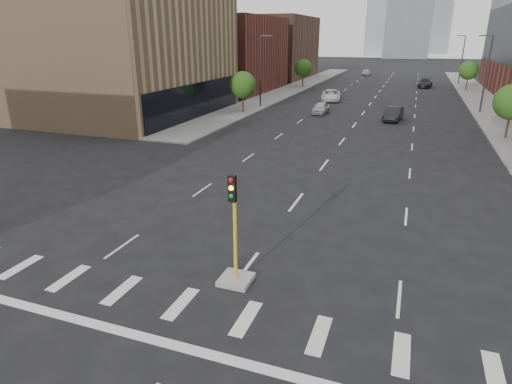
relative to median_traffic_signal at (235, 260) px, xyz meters
The scene contains 19 objects.
sidewalk_left_far 66.75m from the median_traffic_signal, 102.99° to the left, with size 5.00×92.00×0.15m, color gray.
sidewalk_right_far 66.75m from the median_traffic_signal, 77.01° to the left, with size 5.00×92.00×0.15m, color gray.
building_left_mid 41.90m from the median_traffic_signal, 131.55° to the left, with size 20.00×24.00×14.00m, color tan.
building_left_far_a 63.52m from the median_traffic_signal, 115.74° to the left, with size 20.00×22.00×12.00m, color brown.
building_left_far_b 87.64m from the median_traffic_signal, 108.32° to the left, with size 20.00×24.00×13.00m, color brown.
tower_mid 192.19m from the median_traffic_signal, 90.00° to the left, with size 18.00×18.00×44.00m, color slate.
median_traffic_signal is the anchor object (origin of this frame).
streetlight_right_a 48.12m from the median_traffic_signal, 73.76° to the left, with size 1.60×0.22×9.07m.
streetlight_right_b 82.23m from the median_traffic_signal, 80.60° to the left, with size 1.60×0.22×9.07m.
streetlight_left 43.36m from the median_traffic_signal, 108.10° to the left, with size 1.60×0.22×9.07m.
tree_left_near 38.73m from the median_traffic_signal, 111.23° to the left, with size 3.20×3.20×4.85m.
tree_left_far 67.54m from the median_traffic_signal, 101.97° to the left, with size 3.20×3.20×4.85m.
tree_right_near 34.13m from the median_traffic_signal, 65.72° to the left, with size 3.20×3.20×4.85m.
tree_right_far 72.44m from the median_traffic_signal, 78.85° to the left, with size 3.20×3.20×4.85m.
car_near_left 39.15m from the median_traffic_signal, 97.22° to the left, with size 1.65×4.09×1.39m, color #AFAFB4.
car_mid_right 37.21m from the median_traffic_signal, 84.28° to the left, with size 1.61×4.62×1.52m, color black.
car_far_left 50.58m from the median_traffic_signal, 96.56° to the left, with size 2.63×5.70×1.58m, color white.
car_deep_right 73.73m from the median_traffic_signal, 84.33° to the left, with size 2.24×5.50×1.60m, color black.
car_distant 95.81m from the median_traffic_signal, 93.45° to the left, with size 1.76×4.38×1.49m, color #ADADB1.
Camera 1 is at (5.64, -4.22, 8.96)m, focal length 30.00 mm.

